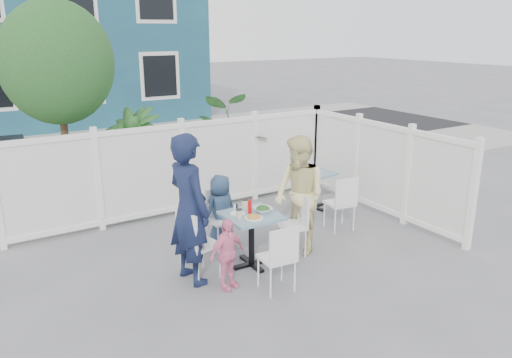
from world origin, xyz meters
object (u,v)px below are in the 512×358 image
spare_table (314,180)px  woman (299,195)px  utility_cabinet (6,178)px  chair_left (194,240)px  boy (221,211)px  chair_near (280,254)px  chair_back (221,213)px  man (189,209)px  chair_right (296,220)px  main_table (251,226)px  toddler (227,254)px

spare_table → woman: (-1.32, -1.33, 0.33)m
utility_cabinet → chair_left: utility_cabinet is taller
chair_left → boy: bearing=123.7°
chair_left → chair_near: size_ratio=1.09×
chair_back → man: man is taller
chair_right → main_table: bearing=106.1°
spare_table → chair_near: chair_near is taller
woman → spare_table: bearing=133.2°
chair_right → toddler: toddler is taller
spare_table → main_table: bearing=-147.4°
boy → chair_right: bearing=123.1°
utility_cabinet → boy: (2.53, -3.15, -0.09)m
spare_table → chair_right: 1.96m
boy → toddler: (-0.55, -1.20, -0.09)m
woman → toddler: size_ratio=1.85×
man → main_table: bearing=-102.5°
toddler → man: bearing=108.3°
man → toddler: man is taller
chair_left → boy: size_ratio=0.87×
chair_left → toddler: (0.24, -0.42, -0.09)m
man → boy: bearing=-56.3°
chair_back → chair_near: (-0.05, -1.63, 0.00)m
main_table → woman: 0.87m
utility_cabinet → main_table: 4.73m
utility_cabinet → main_table: size_ratio=1.71×
spare_table → woman: woman is taller
chair_right → chair_near: (-0.83, -0.80, -0.00)m
chair_left → chair_right: bearing=77.7°
utility_cabinet → boy: 4.04m
utility_cabinet → toddler: utility_cabinet is taller
toddler → main_table: bearing=18.5°
main_table → chair_near: bearing=-96.1°
chair_near → boy: 1.62m
main_table → woman: size_ratio=0.44×
chair_near → boy: (0.05, 1.62, 0.04)m
man → spare_table: bearing=-74.9°
spare_table → boy: 2.25m
chair_back → main_table: bearing=92.6°
spare_table → chair_back: 2.24m
boy → chair_left: bearing=33.9°
boy → toddler: bearing=54.8°
chair_near → man: 1.25m
main_table → chair_near: chair_near is taller
utility_cabinet → boy: size_ratio=1.17×
main_table → spare_table: size_ratio=1.02×
main_table → chair_right: (0.75, 0.00, -0.07)m
chair_right → toddler: bearing=122.0°
boy → woman: bearing=127.3°
spare_table → chair_back: size_ratio=0.85×
chair_near → man: size_ratio=0.45×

